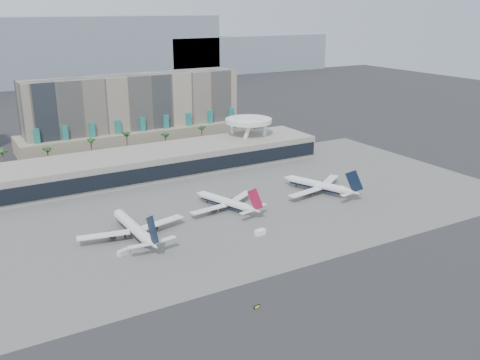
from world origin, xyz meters
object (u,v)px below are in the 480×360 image
service_vehicle_a (123,252)px  airliner_right (319,185)px  airliner_left (134,228)px  airliner_centre (226,202)px  taxiway_sign (257,307)px  service_vehicle_b (260,232)px

service_vehicle_a → airliner_right: bearing=-13.3°
airliner_right → service_vehicle_a: bearing=168.2°
airliner_left → airliner_centre: (42.80, 7.65, -0.47)m
taxiway_sign → airliner_right: bearing=36.1°
service_vehicle_a → service_vehicle_b: size_ratio=0.98×
airliner_left → service_vehicle_b: airliner_left is taller
airliner_centre → service_vehicle_b: (-1.67, -29.27, -2.23)m
airliner_centre → airliner_right: 46.46m
service_vehicle_a → service_vehicle_b: 50.46m
airliner_centre → taxiway_sign: (-29.54, -71.62, -2.76)m
airliner_right → service_vehicle_b: size_ratio=9.82×
airliner_left → taxiway_sign: (13.26, -63.98, -3.23)m
airliner_right → taxiway_sign: (-75.91, -68.60, -3.08)m
airliner_centre → airliner_right: size_ratio=0.92×
airliner_left → airliner_centre: size_ratio=1.19×
airliner_centre → service_vehicle_b: bearing=-112.1°
airliner_left → airliner_centre: 43.48m
service_vehicle_a → taxiway_sign: 56.06m
airliner_left → service_vehicle_b: (41.13, -21.62, -2.70)m
airliner_centre → airliner_left: bearing=171.3°
airliner_right → service_vehicle_b: bearing=-173.0°
service_vehicle_a → airliner_centre: bearing=-1.9°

